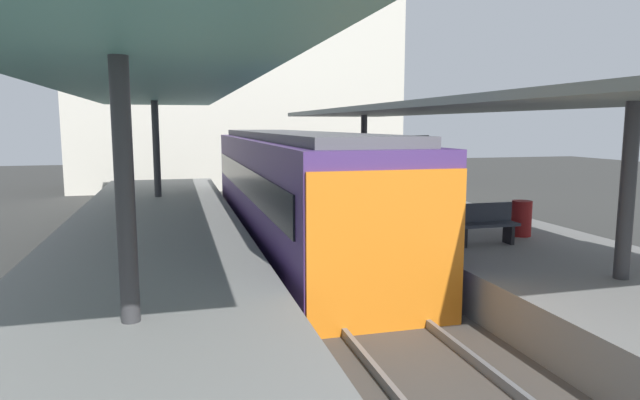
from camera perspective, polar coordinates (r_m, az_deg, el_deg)
ground_plane at (r=12.86m, az=-0.04°, el=-7.87°), size 80.00×80.00×0.00m
platform_left at (r=12.35m, az=-17.46°, el=-6.51°), size 4.40×28.00×1.00m
platform_right at (r=14.17m, az=15.02°, el=-4.58°), size 4.40×28.00×1.00m
track_ballast at (r=12.84m, az=-0.04°, el=-7.44°), size 3.20×28.00×0.20m
rail_near_side at (r=12.63m, az=-3.22°, el=-6.90°), size 0.08×28.00×0.14m
rail_far_side at (r=12.99m, az=3.05°, el=-6.49°), size 0.08×28.00×0.14m
commuter_train at (r=15.55m, az=-3.04°, el=1.36°), size 2.78×14.72×3.10m
canopy_left at (r=13.41m, az=-17.90°, el=11.19°), size 4.18×21.00×3.48m
canopy_right at (r=15.08m, az=12.81°, el=9.27°), size 4.18×21.00×3.02m
platform_bench at (r=11.89m, az=16.85°, el=-2.28°), size 1.40×0.41×0.86m
platform_sign at (r=15.17m, az=9.72°, el=4.49°), size 0.90×0.08×2.21m
litter_bin at (r=13.08m, az=20.38°, el=-1.82°), size 0.44×0.44×0.80m
passenger_mid_platform at (r=17.86m, az=6.63°, el=2.69°), size 0.36×0.36×1.72m
station_building_backdrop at (r=32.24m, az=-8.57°, el=11.37°), size 18.00×6.00×11.00m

